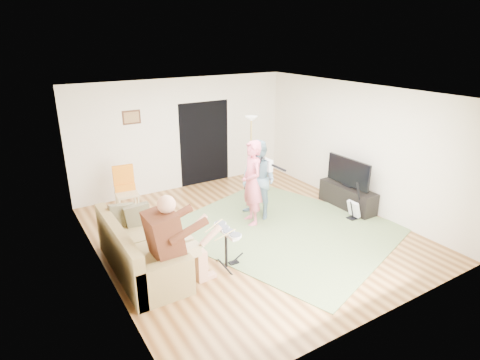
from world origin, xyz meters
name	(u,v)px	position (x,y,z in m)	size (l,w,h in m)	color
floor	(250,233)	(0.00, 0.00, 0.00)	(6.00, 6.00, 0.00)	brown
walls	(251,167)	(0.00, 0.00, 1.35)	(5.50, 6.00, 2.70)	beige
ceiling	(252,93)	(0.00, 0.00, 2.70)	(6.00, 6.00, 0.00)	white
window_blinds	(94,181)	(-2.74, 0.20, 1.55)	(2.05, 2.05, 0.00)	brown
doorway	(205,143)	(0.55, 2.99, 1.05)	(2.10, 2.10, 0.00)	black
picture_frame	(131,117)	(-1.25, 2.99, 1.90)	(0.42, 0.03, 0.32)	#3F2314
area_rug	(284,229)	(0.65, -0.23, 0.01)	(3.45, 3.94, 0.02)	#5C6F44
sofa	(137,255)	(-2.30, -0.15, 0.29)	(0.89, 2.16, 0.87)	olive
drummer	(177,249)	(-1.85, -0.80, 0.58)	(0.97, 0.54, 1.49)	#522717
drum_kit	(226,250)	(-1.00, -0.80, 0.31)	(0.39, 0.69, 0.71)	black
singer	(252,183)	(0.27, 0.36, 0.87)	(0.63, 0.42, 1.74)	#D35C73
microphone	(261,161)	(0.47, 0.36, 1.30)	(0.06, 0.06, 0.24)	black
guitarist	(259,180)	(0.54, 0.53, 0.83)	(0.81, 0.63, 1.66)	#6E90A1
guitar_held	(267,165)	(0.74, 0.53, 1.13)	(0.12, 0.60, 0.26)	silver
guitar_spare	(354,209)	(2.17, -0.62, 0.23)	(0.29, 0.26, 0.82)	black
torchiere_lamp	(251,140)	(1.28, 1.95, 1.26)	(0.33, 0.33, 1.84)	black
dining_chair	(127,198)	(-1.78, 2.10, 0.38)	(0.49, 0.51, 1.06)	tan
tv_cabinet	(347,197)	(2.50, -0.11, 0.25)	(0.40, 1.40, 0.50)	black
television	(348,172)	(2.45, -0.11, 0.85)	(0.06, 1.16, 0.60)	black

